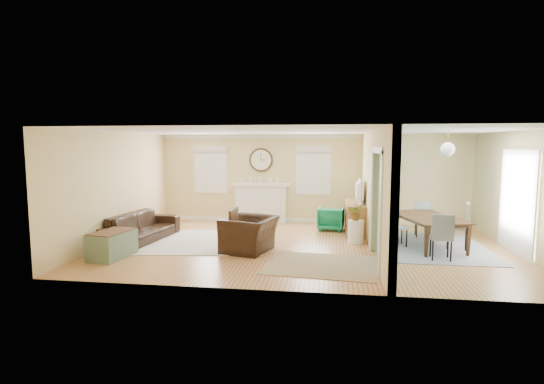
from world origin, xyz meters
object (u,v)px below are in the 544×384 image
object	(u,v)px
eames_chair	(250,234)
credenza	(356,218)
green_chair	(331,219)
sofa	(142,227)
dining_table	(429,231)

from	to	relation	value
eames_chair	credenza	distance (m)	3.32
green_chair	sofa	bearing A→B (deg)	29.17
eames_chair	credenza	world-z (taller)	credenza
eames_chair	dining_table	bearing A→B (deg)	117.62
dining_table	green_chair	bearing A→B (deg)	39.61
green_chair	credenza	xyz separation A→B (m)	(0.66, -0.26, 0.09)
sofa	credenza	xyz separation A→B (m)	(5.16, 1.63, 0.07)
sofa	dining_table	size ratio (longest dim) A/B	1.14
sofa	eames_chair	size ratio (longest dim) A/B	1.98
credenza	dining_table	world-z (taller)	credenza
eames_chair	dining_table	distance (m)	4.05
green_chair	dining_table	size ratio (longest dim) A/B	0.34
dining_table	sofa	bearing A→B (deg)	78.11
eames_chair	green_chair	bearing A→B (deg)	159.58
green_chair	credenza	bearing A→B (deg)	165.11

